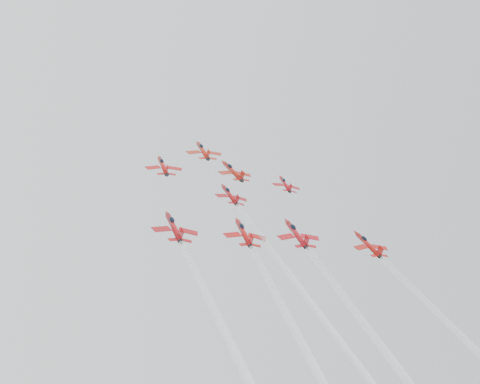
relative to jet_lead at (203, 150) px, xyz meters
name	(u,v)px	position (x,y,z in m)	size (l,w,h in m)	color
jet_lead	(203,150)	(0.00, 0.00, 0.00)	(10.61, 13.02, 10.02)	#AF1E10
jet_row2_left	(163,165)	(-15.82, -11.72, -8.86)	(9.63, 11.83, 9.10)	#B11210
jet_row2_center	(233,171)	(4.64, -10.31, -7.79)	(10.12, 12.42, 9.56)	#A21A0F
jet_row2_right	(285,184)	(18.68, -14.36, -10.86)	(8.34, 10.24, 7.88)	#A60F17
jet_center	(306,297)	(-2.12, -56.86, -43.02)	(8.79, 77.09, 58.60)	#9D0F14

